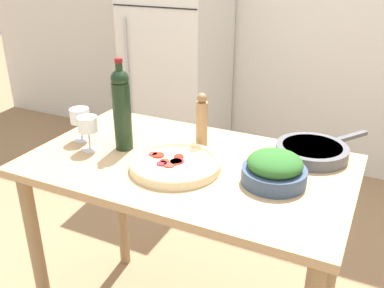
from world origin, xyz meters
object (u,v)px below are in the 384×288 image
homemade_pizza (175,164)px  salad_bowl (274,169)px  pepper_mill (202,122)px  wine_glass_near (88,126)px  refrigerator (178,55)px  wine_bottle (121,108)px  wine_glass_far (80,118)px  cast_iron_skillet (312,151)px

homemade_pizza → salad_bowl: bearing=8.5°
pepper_mill → wine_glass_near: bearing=-150.7°
refrigerator → wine_bottle: (0.60, -1.61, 0.18)m
wine_bottle → pepper_mill: bearing=28.3°
wine_glass_near → wine_glass_far: size_ratio=1.00×
refrigerator → cast_iron_skillet: refrigerator is taller
wine_bottle → wine_glass_far: (-0.21, -0.01, -0.07)m
pepper_mill → wine_bottle: bearing=-151.7°
refrigerator → wine_bottle: 1.73m
refrigerator → homemade_pizza: bearing=-62.8°
wine_glass_near → cast_iron_skillet: wine_glass_near is taller
pepper_mill → salad_bowl: bearing=-24.8°
wine_glass_near → pepper_mill: pepper_mill is taller
wine_bottle → salad_bowl: size_ratio=1.64×
cast_iron_skillet → pepper_mill: bearing=-166.0°
pepper_mill → homemade_pizza: (-0.01, -0.21, -0.09)m
wine_bottle → homemade_pizza: 0.32m
pepper_mill → cast_iron_skillet: 0.44m
pepper_mill → salad_bowl: size_ratio=1.03×
wine_glass_far → wine_bottle: bearing=2.8°
wine_glass_near → homemade_pizza: (0.38, 0.01, -0.08)m
wine_glass_far → pepper_mill: bearing=18.3°
pepper_mill → homemade_pizza: pepper_mill is taller
wine_bottle → cast_iron_skillet: bearing=20.0°
refrigerator → wine_bottle: bearing=-69.7°
refrigerator → wine_glass_far: (0.39, -1.62, 0.11)m
wine_glass_near → salad_bowl: (0.74, 0.06, -0.05)m
salad_bowl → homemade_pizza: salad_bowl is taller
wine_glass_near → wine_glass_far: (-0.09, 0.06, 0.00)m
pepper_mill → salad_bowl: 0.39m
refrigerator → cast_iron_skillet: bearing=-46.4°
wine_glass_far → salad_bowl: wine_glass_far is taller
wine_glass_near → homemade_pizza: wine_glass_near is taller
wine_glass_near → refrigerator: bearing=105.9°
wine_glass_far → salad_bowl: size_ratio=0.63×
homemade_pizza → refrigerator: bearing=117.2°
wine_glass_far → pepper_mill: pepper_mill is taller
wine_bottle → salad_bowl: wine_bottle is taller
refrigerator → wine_bottle: refrigerator is taller
refrigerator → wine_glass_near: (0.48, -1.68, 0.11)m
wine_bottle → cast_iron_skillet: (0.70, 0.25, -0.15)m
refrigerator → cast_iron_skillet: (1.29, -1.36, 0.03)m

